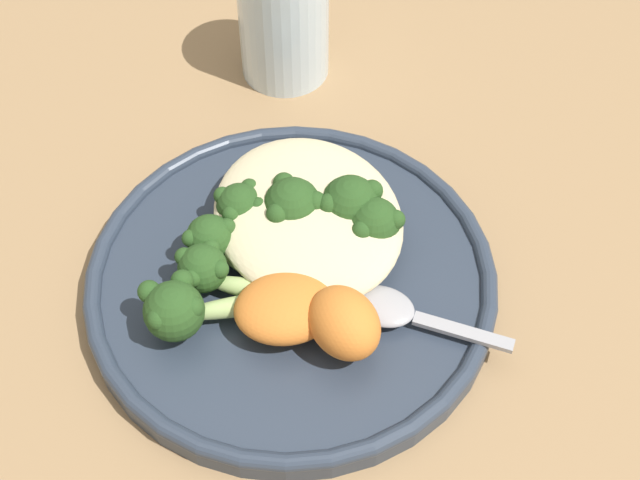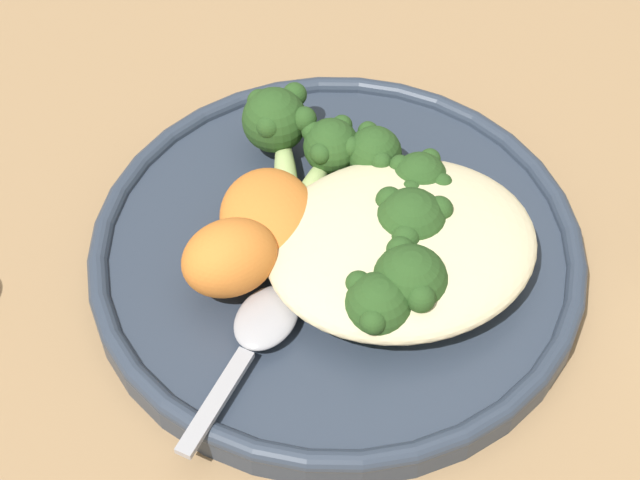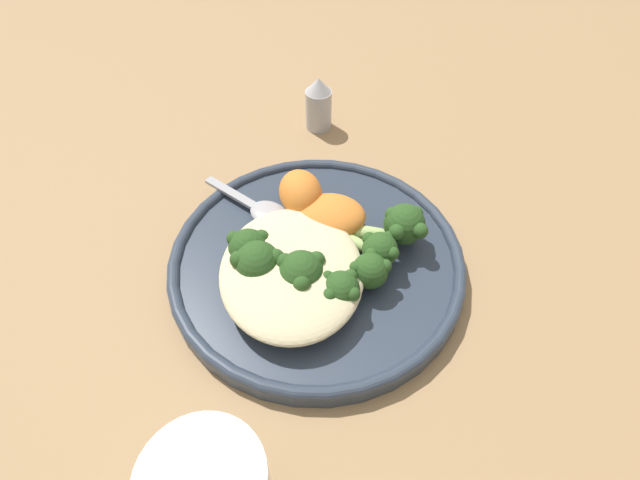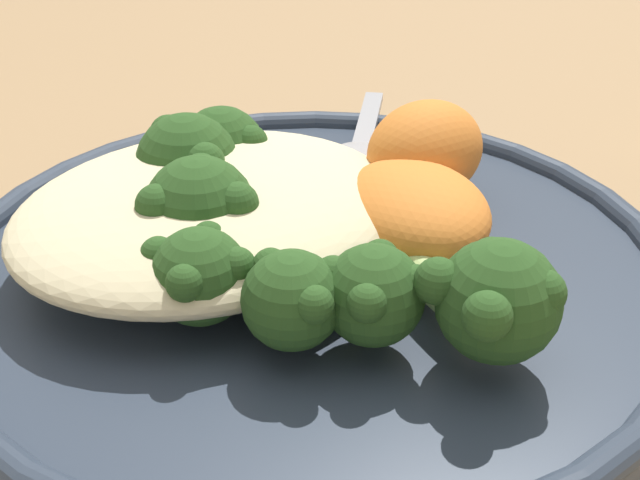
% 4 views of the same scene
% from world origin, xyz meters
% --- Properties ---
extents(ground_plane, '(4.00, 4.00, 0.00)m').
position_xyz_m(ground_plane, '(0.00, 0.00, 0.00)').
color(ground_plane, '#9E7A51').
extents(plate, '(0.28, 0.28, 0.02)m').
position_xyz_m(plate, '(-0.01, 0.01, 0.01)').
color(plate, '#2D3847').
rests_on(plate, ground_plane).
extents(quinoa_mound, '(0.15, 0.13, 0.03)m').
position_xyz_m(quinoa_mound, '(-0.04, 0.03, 0.04)').
color(quinoa_mound, beige).
rests_on(quinoa_mound, plate).
extents(broccoli_stalk_0, '(0.06, 0.10, 0.04)m').
position_xyz_m(broccoli_stalk_0, '(-0.01, 0.06, 0.04)').
color(broccoli_stalk_0, '#ADC675').
rests_on(broccoli_stalk_0, plate).
extents(broccoli_stalk_1, '(0.08, 0.09, 0.04)m').
position_xyz_m(broccoli_stalk_1, '(-0.03, 0.05, 0.04)').
color(broccoli_stalk_1, '#ADC675').
rests_on(broccoli_stalk_1, plate).
extents(broccoli_stalk_2, '(0.09, 0.05, 0.04)m').
position_xyz_m(broccoli_stalk_2, '(-0.05, 0.02, 0.04)').
color(broccoli_stalk_2, '#ADC675').
rests_on(broccoli_stalk_2, plate).
extents(broccoli_stalk_3, '(0.11, 0.04, 0.03)m').
position_xyz_m(broccoli_stalk_3, '(-0.06, -0.01, 0.04)').
color(broccoli_stalk_3, '#ADC675').
rests_on(broccoli_stalk_3, plate).
extents(broccoli_stalk_4, '(0.11, 0.08, 0.03)m').
position_xyz_m(broccoli_stalk_4, '(-0.03, -0.03, 0.04)').
color(broccoli_stalk_4, '#ADC675').
rests_on(broccoli_stalk_4, plate).
extents(broccoli_stalk_5, '(0.07, 0.09, 0.03)m').
position_xyz_m(broccoli_stalk_5, '(-0.02, -0.04, 0.04)').
color(broccoli_stalk_5, '#ADC675').
rests_on(broccoli_stalk_5, plate).
extents(broccoli_stalk_6, '(0.05, 0.12, 0.04)m').
position_xyz_m(broccoli_stalk_6, '(-0.00, -0.07, 0.04)').
color(broccoli_stalk_6, '#ADC675').
rests_on(broccoli_stalk_6, plate).
extents(sweet_potato_chunk_0, '(0.07, 0.08, 0.03)m').
position_xyz_m(sweet_potato_chunk_0, '(0.02, -0.01, 0.04)').
color(sweet_potato_chunk_0, orange).
rests_on(sweet_potato_chunk_0, plate).
extents(sweet_potato_chunk_1, '(0.06, 0.05, 0.04)m').
position_xyz_m(sweet_potato_chunk_1, '(0.05, 0.02, 0.04)').
color(sweet_potato_chunk_1, orange).
rests_on(sweet_potato_chunk_1, plate).
extents(spoon, '(0.09, 0.10, 0.01)m').
position_xyz_m(spoon, '(0.04, 0.06, 0.03)').
color(spoon, '#A3A3A8').
rests_on(spoon, plate).
extents(salt_shaker, '(0.03, 0.03, 0.07)m').
position_xyz_m(salt_shaker, '(0.21, -0.01, 0.03)').
color(salt_shaker, '#B2B2B7').
rests_on(salt_shaker, ground_plane).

